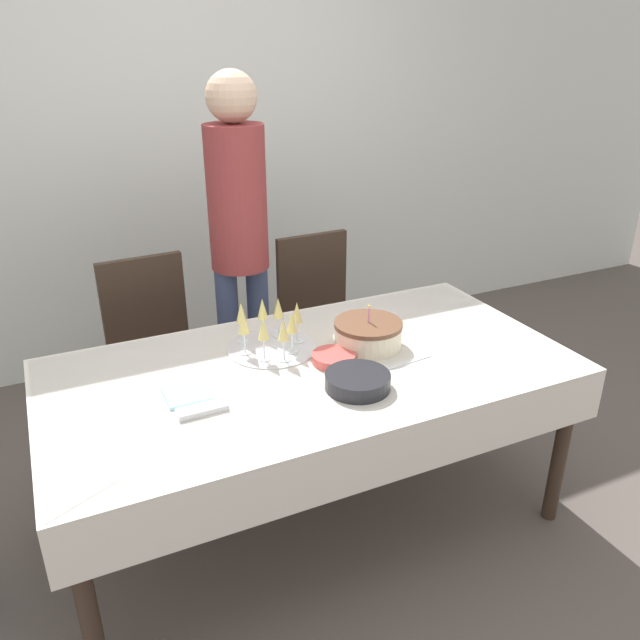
{
  "coord_description": "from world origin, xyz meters",
  "views": [
    {
      "loc": [
        -0.86,
        -1.91,
        1.87
      ],
      "look_at": [
        0.1,
        0.12,
        0.86
      ],
      "focal_mm": 35.0,
      "sensor_mm": 36.0,
      "label": 1
    }
  ],
  "objects": [
    {
      "name": "person_standing",
      "position": [
        0.02,
        0.87,
        1.07
      ],
      "size": [
        0.28,
        0.28,
        1.76
      ],
      "color": "#3F4C72",
      "rests_on": "ground_plane"
    },
    {
      "name": "dining_chair_far_right",
      "position": [
        0.44,
        0.83,
        0.52
      ],
      "size": [
        0.44,
        0.44,
        0.95
      ],
      "color": "#38281E",
      "rests_on": "ground_plane"
    },
    {
      "name": "plate_stack_main",
      "position": [
        0.08,
        -0.23,
        0.76
      ],
      "size": [
        0.23,
        0.23,
        0.06
      ],
      "color": "black",
      "rests_on": "dining_table"
    },
    {
      "name": "wall_back",
      "position": [
        0.0,
        1.8,
        1.35
      ],
      "size": [
        8.0,
        0.05,
        2.7
      ],
      "color": "silver",
      "rests_on": "ground_plane"
    },
    {
      "name": "ground_plane",
      "position": [
        0.0,
        0.0,
        0.0
      ],
      "size": [
        12.0,
        12.0,
        0.0
      ],
      "primitive_type": "plane",
      "color": "#564C47"
    },
    {
      "name": "cake_knife",
      "position": [
        0.31,
        -0.15,
        0.74
      ],
      "size": [
        0.3,
        0.05,
        0.0
      ],
      "color": "silver",
      "rests_on": "dining_table"
    },
    {
      "name": "dining_chair_far_left",
      "position": [
        -0.45,
        0.83,
        0.52
      ],
      "size": [
        0.45,
        0.45,
        0.95
      ],
      "color": "#38281E",
      "rests_on": "ground_plane"
    },
    {
      "name": "champagne_tray",
      "position": [
        -0.09,
        0.19,
        0.82
      ],
      "size": [
        0.36,
        0.36,
        0.18
      ],
      "color": "silver",
      "rests_on": "dining_table"
    },
    {
      "name": "birthday_cake",
      "position": [
        0.28,
        0.05,
        0.79
      ],
      "size": [
        0.28,
        0.28,
        0.18
      ],
      "color": "beige",
      "rests_on": "dining_table"
    },
    {
      "name": "fork_pile",
      "position": [
        -0.46,
        -0.15,
        0.75
      ],
      "size": [
        0.17,
        0.06,
        0.02
      ],
      "color": "silver",
      "rests_on": "dining_table"
    },
    {
      "name": "dining_table",
      "position": [
        0.0,
        0.0,
        0.63
      ],
      "size": [
        1.99,
        1.02,
        0.74
      ],
      "color": "silver",
      "rests_on": "ground_plane"
    },
    {
      "name": "napkin_pile",
      "position": [
        -0.49,
        -0.02,
        0.74
      ],
      "size": [
        0.15,
        0.15,
        0.01
      ],
      "color": "#8CC6E0",
      "rests_on": "dining_table"
    },
    {
      "name": "plate_stack_dessert",
      "position": [
        0.09,
        -0.02,
        0.75
      ],
      "size": [
        0.17,
        0.17,
        0.03
      ],
      "color": "#CC4C47",
      "rests_on": "dining_table"
    }
  ]
}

